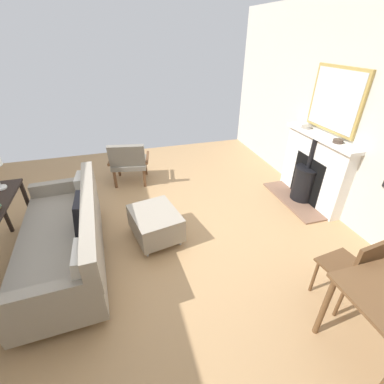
{
  "coord_description": "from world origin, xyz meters",
  "views": [
    {
      "loc": [
        0.24,
        2.92,
        2.38
      ],
      "look_at": [
        -0.5,
        0.33,
        0.78
      ],
      "focal_mm": 24.99,
      "sensor_mm": 36.0,
      "label": 1
    }
  ],
  "objects_px": {
    "fireplace": "(311,173)",
    "ottoman": "(155,223)",
    "dining_chair_near_fireplace": "(355,268)",
    "mantel_bowl_near": "(307,127)",
    "armchair_accent": "(129,161)",
    "mantel_bowl_far": "(338,141)",
    "sofa": "(67,239)"
  },
  "relations": [
    {
      "from": "armchair_accent",
      "to": "dining_chair_near_fireplace",
      "type": "xyz_separation_m",
      "value": [
        -1.82,
        3.18,
        0.06
      ]
    },
    {
      "from": "fireplace",
      "to": "sofa",
      "type": "distance_m",
      "value": 3.61
    },
    {
      "from": "sofa",
      "to": "armchair_accent",
      "type": "xyz_separation_m",
      "value": [
        -0.85,
        -1.8,
        0.09
      ]
    },
    {
      "from": "fireplace",
      "to": "dining_chair_near_fireplace",
      "type": "distance_m",
      "value": 2.04
    },
    {
      "from": "sofa",
      "to": "dining_chair_near_fireplace",
      "type": "bearing_deg",
      "value": 152.63
    },
    {
      "from": "armchair_accent",
      "to": "dining_chair_near_fireplace",
      "type": "height_order",
      "value": "dining_chair_near_fireplace"
    },
    {
      "from": "mantel_bowl_near",
      "to": "fireplace",
      "type": "bearing_deg",
      "value": 88.5
    },
    {
      "from": "mantel_bowl_near",
      "to": "dining_chair_near_fireplace",
      "type": "bearing_deg",
      "value": 67.06
    },
    {
      "from": "sofa",
      "to": "mantel_bowl_near",
      "type": "bearing_deg",
      "value": -167.54
    },
    {
      "from": "mantel_bowl_near",
      "to": "sofa",
      "type": "bearing_deg",
      "value": 12.46
    },
    {
      "from": "ottoman",
      "to": "dining_chair_near_fireplace",
      "type": "height_order",
      "value": "dining_chair_near_fireplace"
    },
    {
      "from": "mantel_bowl_near",
      "to": "dining_chair_near_fireplace",
      "type": "xyz_separation_m",
      "value": [
        0.92,
        2.17,
        -0.61
      ]
    },
    {
      "from": "mantel_bowl_near",
      "to": "ottoman",
      "type": "distance_m",
      "value": 2.77
    },
    {
      "from": "ottoman",
      "to": "dining_chair_near_fireplace",
      "type": "bearing_deg",
      "value": 136.69
    },
    {
      "from": "mantel_bowl_far",
      "to": "fireplace",
      "type": "bearing_deg",
      "value": -88.43
    },
    {
      "from": "mantel_bowl_near",
      "to": "ottoman",
      "type": "height_order",
      "value": "mantel_bowl_near"
    },
    {
      "from": "mantel_bowl_near",
      "to": "mantel_bowl_far",
      "type": "bearing_deg",
      "value": 90.0
    },
    {
      "from": "ottoman",
      "to": "dining_chair_near_fireplace",
      "type": "xyz_separation_m",
      "value": [
        -1.63,
        1.54,
        0.26
      ]
    },
    {
      "from": "mantel_bowl_near",
      "to": "dining_chair_near_fireplace",
      "type": "distance_m",
      "value": 2.44
    },
    {
      "from": "mantel_bowl_far",
      "to": "ottoman",
      "type": "relative_size",
      "value": 0.17
    },
    {
      "from": "mantel_bowl_near",
      "to": "armchair_accent",
      "type": "bearing_deg",
      "value": -20.15
    },
    {
      "from": "mantel_bowl_far",
      "to": "armchair_accent",
      "type": "relative_size",
      "value": 0.16
    },
    {
      "from": "fireplace",
      "to": "ottoman",
      "type": "relative_size",
      "value": 1.76
    },
    {
      "from": "ottoman",
      "to": "armchair_accent",
      "type": "relative_size",
      "value": 0.97
    },
    {
      "from": "mantel_bowl_far",
      "to": "mantel_bowl_near",
      "type": "bearing_deg",
      "value": -90.0
    },
    {
      "from": "fireplace",
      "to": "ottoman",
      "type": "height_order",
      "value": "fireplace"
    },
    {
      "from": "mantel_bowl_far",
      "to": "ottoman",
      "type": "bearing_deg",
      "value": -0.87
    },
    {
      "from": "ottoman",
      "to": "sofa",
      "type": "bearing_deg",
      "value": 8.53
    },
    {
      "from": "fireplace",
      "to": "dining_chair_near_fireplace",
      "type": "xyz_separation_m",
      "value": [
        0.91,
        1.83,
        0.03
      ]
    },
    {
      "from": "ottoman",
      "to": "armchair_accent",
      "type": "height_order",
      "value": "armchair_accent"
    },
    {
      "from": "armchair_accent",
      "to": "fireplace",
      "type": "bearing_deg",
      "value": 153.67
    },
    {
      "from": "sofa",
      "to": "dining_chair_near_fireplace",
      "type": "distance_m",
      "value": 3.01
    }
  ]
}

